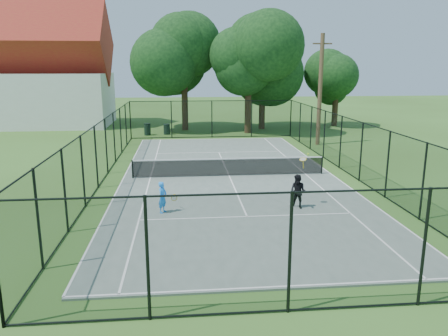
{
  "coord_description": "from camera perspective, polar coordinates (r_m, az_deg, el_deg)",
  "views": [
    {
      "loc": [
        -2.41,
        -22.15,
        5.73
      ],
      "look_at": [
        -0.56,
        -3.0,
        1.2
      ],
      "focal_mm": 35.0,
      "sensor_mm": 36.0,
      "label": 1
    }
  ],
  "objects": [
    {
      "name": "player_blue",
      "position": [
        17.34,
        -8.01,
        -3.8
      ],
      "size": [
        0.82,
        0.54,
        1.25
      ],
      "color": "#1C86F6",
      "rests_on": "tennis_court"
    },
    {
      "name": "tree_near_right",
      "position": [
        40.43,
        5.09,
        13.16
      ],
      "size": [
        6.5,
        6.5,
        8.98
      ],
      "color": "#332114",
      "rests_on": "ground"
    },
    {
      "name": "fence",
      "position": [
        22.67,
        0.69,
        2.5
      ],
      "size": [
        13.1,
        26.1,
        3.0
      ],
      "color": "black",
      "rests_on": "ground"
    },
    {
      "name": "tree_far_right",
      "position": [
        43.78,
        14.46,
        10.42
      ],
      "size": [
        4.74,
        4.74,
        6.27
      ],
      "color": "#332114",
      "rests_on": "ground"
    },
    {
      "name": "player_black",
      "position": [
        17.92,
        9.64,
        -3.03
      ],
      "size": [
        0.98,
        1.0,
        2.17
      ],
      "color": "black",
      "rests_on": "tennis_court"
    },
    {
      "name": "tree_near_left",
      "position": [
        39.67,
        -5.27,
        14.23
      ],
      "size": [
        8.04,
        8.04,
        10.48
      ],
      "color": "#332114",
      "rests_on": "ground"
    },
    {
      "name": "tennis_net",
      "position": [
        22.86,
        0.68,
        0.23
      ],
      "size": [
        10.08,
        0.08,
        0.95
      ],
      "color": "black",
      "rests_on": "tennis_court"
    },
    {
      "name": "trash_bin_left",
      "position": [
        37.37,
        -9.98,
        5.0
      ],
      "size": [
        0.58,
        0.58,
        0.99
      ],
      "color": "black",
      "rests_on": "ground"
    },
    {
      "name": "utility_pole",
      "position": [
        32.75,
        12.44,
        9.98
      ],
      "size": [
        1.4,
        0.3,
        7.95
      ],
      "color": "#4C3823",
      "rests_on": "ground"
    },
    {
      "name": "ground",
      "position": [
        23.0,
        0.68,
        -1.18
      ],
      "size": [
        120.0,
        120.0,
        0.0
      ],
      "primitive_type": "plane",
      "color": "#385C1F"
    },
    {
      "name": "tree_near_mid",
      "position": [
        37.8,
        3.21,
        13.07
      ],
      "size": [
        6.98,
        6.98,
        9.13
      ],
      "color": "#332114",
      "rests_on": "ground"
    },
    {
      "name": "building",
      "position": [
        46.5,
        -24.29,
        11.12
      ],
      "size": [
        15.3,
        8.15,
        11.87
      ],
      "color": "silver",
      "rests_on": "ground"
    },
    {
      "name": "tennis_court",
      "position": [
        22.99,
        0.68,
        -1.1
      ],
      "size": [
        11.0,
        24.0,
        0.06
      ],
      "primitive_type": "cube",
      "color": "slate",
      "rests_on": "ground"
    },
    {
      "name": "trash_bin_right",
      "position": [
        37.6,
        -7.48,
        5.05
      ],
      "size": [
        0.58,
        0.58,
        0.88
      ],
      "color": "black",
      "rests_on": "ground"
    }
  ]
}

